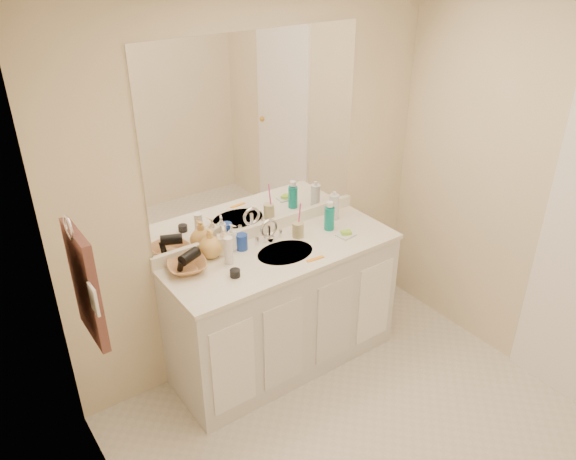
% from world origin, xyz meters
% --- Properties ---
extents(floor, '(2.60, 2.60, 0.00)m').
position_xyz_m(floor, '(0.00, 0.00, 0.00)').
color(floor, silver).
rests_on(floor, ground).
extents(ceiling, '(2.60, 2.60, 0.02)m').
position_xyz_m(ceiling, '(0.00, 0.00, 2.40)').
color(ceiling, white).
rests_on(ceiling, wall_back).
extents(wall_back, '(2.60, 0.02, 2.40)m').
position_xyz_m(wall_back, '(0.00, 1.30, 1.20)').
color(wall_back, beige).
rests_on(wall_back, floor).
extents(wall_left, '(0.02, 2.60, 2.40)m').
position_xyz_m(wall_left, '(-1.30, 0.00, 1.20)').
color(wall_left, beige).
rests_on(wall_left, floor).
extents(wall_right, '(0.02, 2.60, 2.40)m').
position_xyz_m(wall_right, '(1.30, 0.00, 1.20)').
color(wall_right, beige).
rests_on(wall_right, floor).
extents(vanity_cabinet, '(1.50, 0.55, 0.85)m').
position_xyz_m(vanity_cabinet, '(0.00, 1.02, 0.42)').
color(vanity_cabinet, silver).
rests_on(vanity_cabinet, floor).
extents(countertop, '(1.52, 0.57, 0.03)m').
position_xyz_m(countertop, '(0.00, 1.02, 0.86)').
color(countertop, white).
rests_on(countertop, vanity_cabinet).
extents(backsplash, '(1.52, 0.03, 0.08)m').
position_xyz_m(backsplash, '(0.00, 1.29, 0.92)').
color(backsplash, white).
rests_on(backsplash, countertop).
extents(sink_basin, '(0.37, 0.37, 0.02)m').
position_xyz_m(sink_basin, '(0.00, 1.00, 0.87)').
color(sink_basin, beige).
rests_on(sink_basin, countertop).
extents(faucet, '(0.02, 0.02, 0.11)m').
position_xyz_m(faucet, '(0.00, 1.18, 0.94)').
color(faucet, silver).
rests_on(faucet, countertop).
extents(mirror, '(1.48, 0.01, 1.20)m').
position_xyz_m(mirror, '(0.00, 1.29, 1.56)').
color(mirror, white).
rests_on(mirror, wall_back).
extents(blue_mug, '(0.08, 0.08, 0.10)m').
position_xyz_m(blue_mug, '(-0.20, 1.20, 0.93)').
color(blue_mug, '#1738A0').
rests_on(blue_mug, countertop).
extents(tan_cup, '(0.09, 0.09, 0.10)m').
position_xyz_m(tan_cup, '(0.18, 1.12, 0.93)').
color(tan_cup, tan).
rests_on(tan_cup, countertop).
extents(toothbrush, '(0.01, 0.04, 0.19)m').
position_xyz_m(toothbrush, '(0.19, 1.12, 1.03)').
color(toothbrush, '#E83D99').
rests_on(toothbrush, tan_cup).
extents(mouthwash_bottle, '(0.09, 0.09, 0.16)m').
position_xyz_m(mouthwash_bottle, '(0.41, 1.08, 0.96)').
color(mouthwash_bottle, '#0A837D').
rests_on(mouthwash_bottle, countertop).
extents(clear_pump_bottle, '(0.07, 0.07, 0.18)m').
position_xyz_m(clear_pump_bottle, '(0.54, 1.18, 0.97)').
color(clear_pump_bottle, silver).
rests_on(clear_pump_bottle, countertop).
extents(soap_dish, '(0.13, 0.11, 0.01)m').
position_xyz_m(soap_dish, '(0.44, 0.95, 0.89)').
color(soap_dish, silver).
rests_on(soap_dish, countertop).
extents(green_soap, '(0.08, 0.07, 0.02)m').
position_xyz_m(green_soap, '(0.44, 0.95, 0.90)').
color(green_soap, '#89CD32').
rests_on(green_soap, soap_dish).
extents(orange_comb, '(0.12, 0.04, 0.00)m').
position_xyz_m(orange_comb, '(0.10, 0.83, 0.88)').
color(orange_comb, orange).
rests_on(orange_comb, countertop).
extents(dark_jar, '(0.08, 0.08, 0.04)m').
position_xyz_m(dark_jar, '(-0.39, 0.95, 0.90)').
color(dark_jar, black).
rests_on(dark_jar, countertop).
extents(extra_white_bottle, '(0.07, 0.07, 0.17)m').
position_xyz_m(extra_white_bottle, '(-0.34, 1.10, 0.97)').
color(extra_white_bottle, white).
rests_on(extra_white_bottle, countertop).
extents(soap_bottle_white, '(0.09, 0.09, 0.17)m').
position_xyz_m(soap_bottle_white, '(-0.25, 1.22, 0.97)').
color(soap_bottle_white, white).
rests_on(soap_bottle_white, countertop).
extents(soap_bottle_cream, '(0.11, 0.11, 0.18)m').
position_xyz_m(soap_bottle_cream, '(-0.31, 1.21, 0.97)').
color(soap_bottle_cream, beige).
rests_on(soap_bottle_cream, countertop).
extents(soap_bottle_yellow, '(0.17, 0.17, 0.18)m').
position_xyz_m(soap_bottle_yellow, '(-0.40, 1.23, 0.97)').
color(soap_bottle_yellow, '#E4B159').
rests_on(soap_bottle_yellow, countertop).
extents(wicker_basket, '(0.28, 0.28, 0.06)m').
position_xyz_m(wicker_basket, '(-0.59, 1.17, 0.91)').
color(wicker_basket, '#B07847').
rests_on(wicker_basket, countertop).
extents(hair_dryer, '(0.15, 0.11, 0.07)m').
position_xyz_m(hair_dryer, '(-0.57, 1.17, 0.97)').
color(hair_dryer, black).
rests_on(hair_dryer, wicker_basket).
extents(towel_ring, '(0.01, 0.11, 0.11)m').
position_xyz_m(towel_ring, '(-1.27, 0.77, 1.55)').
color(towel_ring, silver).
rests_on(towel_ring, wall_left).
extents(hand_towel, '(0.04, 0.32, 0.55)m').
position_xyz_m(hand_towel, '(-1.25, 0.77, 1.25)').
color(hand_towel, '#472A26').
rests_on(hand_towel, towel_ring).
extents(switch_plate, '(0.01, 0.08, 0.13)m').
position_xyz_m(switch_plate, '(-1.27, 0.57, 1.30)').
color(switch_plate, white).
rests_on(switch_plate, wall_left).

